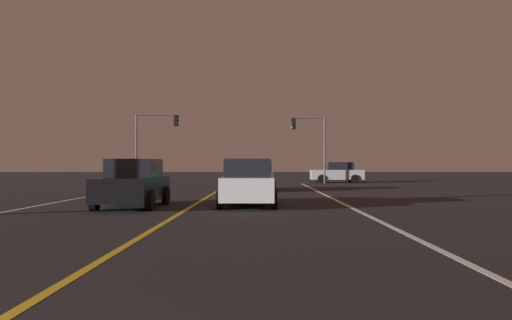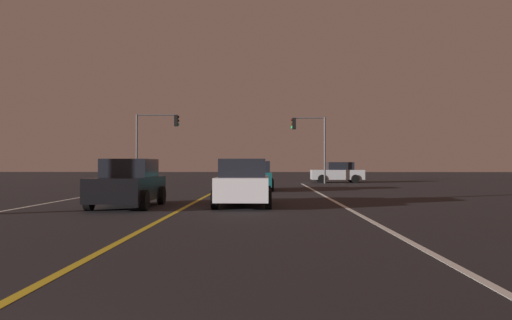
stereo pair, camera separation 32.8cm
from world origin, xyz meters
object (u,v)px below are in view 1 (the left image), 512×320
Objects in this scene: car_oncoming at (133,184)px; car_crossing_side at (337,173)px; car_lead_same_lane at (248,183)px; traffic_light_near_right at (308,134)px; traffic_light_near_left at (157,132)px; car_ahead_far at (257,176)px.

car_oncoming and car_crossing_side have the same top height.
traffic_light_near_right is at bearing -10.86° from car_lead_same_lane.
car_crossing_side is 15.15m from traffic_light_near_left.
car_oncoming is at bearing -80.23° from traffic_light_near_left.
traffic_light_near_right is 12.08m from traffic_light_near_left.
car_oncoming is at bearing 97.20° from car_lead_same_lane.
car_crossing_side is at bearing -144.01° from traffic_light_near_right.
car_crossing_side is 4.44m from traffic_light_near_right.
car_ahead_far is at bearing 159.64° from car_oncoming.
car_lead_same_lane is at bearing 74.06° from car_crossing_side.
traffic_light_near_right reaches higher than car_lead_same_lane.
car_lead_same_lane is at bearing 97.20° from car_oncoming.
traffic_light_near_left reaches higher than car_oncoming.
traffic_light_near_left is at bearing -170.23° from car_oncoming.
car_lead_same_lane is 11.00m from car_ahead_far.
traffic_light_near_left is at bearing 19.81° from car_lead_same_lane.
traffic_light_near_right is 0.95× the size of traffic_light_near_left.
traffic_light_near_left is (-3.86, 22.40, 3.29)m from car_oncoming.
traffic_light_near_right is (3.96, 10.89, 3.07)m from car_ahead_far.
car_oncoming is 0.78× the size of traffic_light_near_left.
traffic_light_near_left is at bearing 7.31° from car_crossing_side.
car_ahead_far is 11.99m from traffic_light_near_right.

